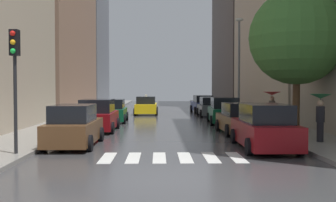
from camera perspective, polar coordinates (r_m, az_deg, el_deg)
ground_plane at (r=34.77m, az=-0.55°, el=-2.13°), size 28.00×72.00×0.04m
sidewalk_left at (r=35.28m, az=-11.18°, el=-1.95°), size 3.00×72.00×0.15m
sidewalk_right at (r=35.45m, az=10.02°, el=-1.92°), size 3.00×72.00×0.15m
crosswalk_stripes at (r=14.31m, az=0.59°, el=-7.94°), size 4.95×2.20×0.01m
building_left_far at (r=57.65m, az=-11.99°, el=8.68°), size 6.00×12.18×18.48m
building_right_mid at (r=38.17m, az=16.51°, el=11.44°), size 6.00×19.04×17.59m
building_right_far at (r=57.35m, az=10.46°, el=12.09°), size 6.00×18.27×25.15m
parked_car_left_nearest at (r=17.39m, az=-13.03°, el=-3.55°), size 1.99×4.47×1.74m
parked_car_left_second at (r=22.94m, az=-9.82°, el=-2.15°), size 2.12×4.23×1.79m
parked_car_left_third at (r=28.72m, az=-7.82°, el=-1.46°), size 2.10×4.08×1.62m
parked_car_right_nearest at (r=16.63m, az=13.37°, el=-3.71°), size 2.11×4.78×1.80m
parked_car_right_second at (r=21.79m, az=10.11°, el=-2.54°), size 2.17×4.49×1.63m
parked_car_right_third at (r=27.67m, az=7.88°, el=-1.45°), size 2.26×4.48×1.78m
parked_car_right_fourth at (r=34.33m, az=6.06°, el=-0.88°), size 2.19×4.10×1.63m
parked_car_right_fifth at (r=39.51m, az=4.88°, el=-0.48°), size 2.19×4.55×1.67m
taxi_midroad at (r=36.48m, az=-3.08°, el=-0.70°), size 2.10×4.39×1.81m
pedestrian_foreground at (r=18.32m, az=20.58°, el=-0.95°), size 0.91×0.91×2.03m
pedestrian_near_tree at (r=24.54m, az=14.37°, el=-0.01°), size 1.03×1.03×2.04m
street_tree_right at (r=21.59m, az=17.62°, el=8.51°), size 4.78×4.78×7.21m
traffic_light_left_corner at (r=15.06m, az=-20.70°, el=4.96°), size 0.30×0.42×4.30m
lamp_post_right at (r=30.98m, az=9.93°, el=5.55°), size 0.60×0.28×7.46m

